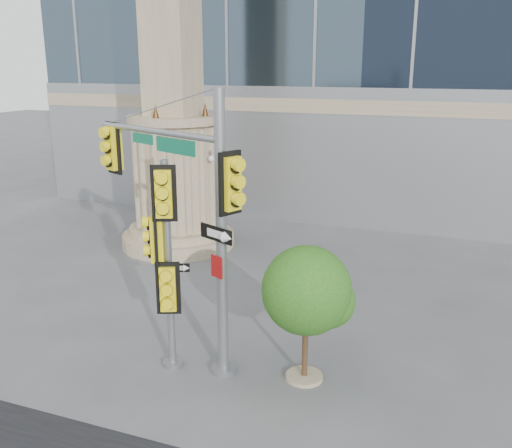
% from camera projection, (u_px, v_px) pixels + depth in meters
% --- Properties ---
extents(ground, '(120.00, 120.00, 0.00)m').
position_uv_depth(ground, '(223.00, 392.00, 12.54)').
color(ground, '#545456').
rests_on(ground, ground).
extents(monument, '(4.40, 4.40, 16.60)m').
position_uv_depth(monument, '(173.00, 104.00, 21.19)').
color(monument, gray).
rests_on(monument, ground).
extents(main_signal_pole, '(4.74, 2.45, 6.52)m').
position_uv_depth(main_signal_pole, '(187.00, 196.00, 13.09)').
color(main_signal_pole, slate).
rests_on(main_signal_pole, ground).
extents(secondary_signal_pole, '(0.94, 0.68, 4.98)m').
position_uv_depth(secondary_signal_pole, '(165.00, 252.00, 12.74)').
color(secondary_signal_pole, slate).
rests_on(secondary_signal_pole, ground).
extents(street_tree, '(2.04, 2.00, 3.19)m').
position_uv_depth(street_tree, '(308.00, 294.00, 12.53)').
color(street_tree, gray).
rests_on(street_tree, ground).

